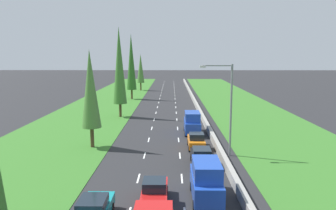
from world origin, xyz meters
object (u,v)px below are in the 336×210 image
at_px(black_sedan_right_lane, 201,157).
at_px(street_light_mast, 228,103).
at_px(poplar_tree_third, 119,66).
at_px(poplar_tree_fifth, 141,68).
at_px(blue_van_right_lane_fifth, 192,123).
at_px(poplar_tree_fourth, 131,62).
at_px(blue_van_right_lane, 206,181).
at_px(orange_hatchback_right_lane, 196,141).
at_px(red_hatchback_centre_lane, 155,191).
at_px(poplar_tree_second, 90,89).

relative_size(black_sedan_right_lane, street_light_mast, 0.50).
relative_size(poplar_tree_third, poplar_tree_fifth, 1.40).
height_order(black_sedan_right_lane, poplar_tree_third, poplar_tree_third).
distance_m(blue_van_right_lane_fifth, poplar_tree_third, 16.95).
height_order(black_sedan_right_lane, poplar_tree_fourth, poplar_tree_fourth).
xyz_separation_m(blue_van_right_lane, poplar_tree_fifth, (-10.93, 69.42, 4.73)).
bearing_deg(blue_van_right_lane_fifth, street_light_mast, -72.47).
xyz_separation_m(blue_van_right_lane, black_sedan_right_lane, (0.33, 6.96, -0.59)).
bearing_deg(orange_hatchback_right_lane, street_light_mast, -41.09).
bearing_deg(red_hatchback_centre_lane, blue_van_right_lane_fifth, 79.13).
xyz_separation_m(poplar_tree_second, street_light_mast, (13.93, -2.76, -1.05)).
distance_m(blue_van_right_lane, street_light_mast, 11.13).
bearing_deg(poplar_tree_fourth, blue_van_right_lane_fifth, -70.40).
distance_m(red_hatchback_centre_lane, poplar_tree_fifth, 70.53).
xyz_separation_m(black_sedan_right_lane, blue_van_right_lane_fifth, (-0.08, 11.93, 0.59)).
relative_size(red_hatchback_centre_lane, street_light_mast, 0.43).
bearing_deg(poplar_tree_fifth, black_sedan_right_lane, -79.78).
bearing_deg(poplar_tree_third, street_light_mast, -55.89).
xyz_separation_m(blue_van_right_lane, poplar_tree_fourth, (-11.25, 51.18, 6.90)).
xyz_separation_m(poplar_tree_second, poplar_tree_third, (0.33, 17.31, 1.90)).
height_order(poplar_tree_fourth, poplar_tree_fifth, poplar_tree_fourth).
bearing_deg(poplar_tree_second, red_hatchback_centre_lane, -60.86).
relative_size(red_hatchback_centre_lane, blue_van_right_lane_fifth, 0.80).
relative_size(blue_van_right_lane, black_sedan_right_lane, 1.09).
bearing_deg(poplar_tree_second, blue_van_right_lane, -49.58).
xyz_separation_m(red_hatchback_centre_lane, street_light_mast, (6.53, 10.50, 4.40)).
distance_m(red_hatchback_centre_lane, blue_van_right_lane_fifth, 19.75).
height_order(poplar_tree_second, poplar_tree_fourth, poplar_tree_fourth).
height_order(blue_van_right_lane, poplar_tree_fourth, poplar_tree_fourth).
xyz_separation_m(blue_van_right_lane, street_light_mast, (3.06, 9.99, 3.83)).
distance_m(blue_van_right_lane, blue_van_right_lane_fifth, 18.89).
height_order(black_sedan_right_lane, poplar_tree_fifth, poplar_tree_fifth).
distance_m(orange_hatchback_right_lane, poplar_tree_third, 21.96).
xyz_separation_m(red_hatchback_centre_lane, blue_van_right_lane, (3.47, 0.51, 0.56)).
relative_size(poplar_tree_second, poplar_tree_fifth, 1.03).
distance_m(black_sedan_right_lane, poplar_tree_third, 26.58).
bearing_deg(poplar_tree_fifth, red_hatchback_centre_lane, -83.91).
height_order(orange_hatchback_right_lane, poplar_tree_second, poplar_tree_second).
xyz_separation_m(poplar_tree_second, poplar_tree_fifth, (-0.06, 56.67, -0.15)).
bearing_deg(poplar_tree_fourth, poplar_tree_fifth, 89.00).
height_order(red_hatchback_centre_lane, orange_hatchback_right_lane, same).
bearing_deg(street_light_mast, poplar_tree_third, 124.11).
bearing_deg(street_light_mast, black_sedan_right_lane, -131.96).
relative_size(black_sedan_right_lane, blue_van_right_lane_fifth, 0.92).
height_order(orange_hatchback_right_lane, poplar_tree_fifth, poplar_tree_fifth).
bearing_deg(poplar_tree_fourth, red_hatchback_centre_lane, -81.44).
distance_m(orange_hatchback_right_lane, poplar_tree_fifth, 58.34).
distance_m(poplar_tree_third, poplar_tree_fourth, 21.12).
height_order(blue_van_right_lane, orange_hatchback_right_lane, blue_van_right_lane).
bearing_deg(orange_hatchback_right_lane, black_sedan_right_lane, -89.41).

